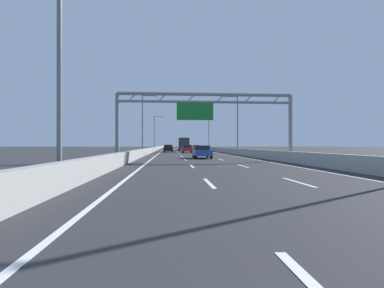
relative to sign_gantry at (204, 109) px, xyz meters
The scene contains 53 objects.
ground_plane 71.82m from the sign_gantry, 89.90° to the left, with size 260.00×260.00×0.00m, color #2D2D30.
lane_dash_left_1 16.66m from the sign_gantry, 96.01° to the right, with size 0.16×3.00×0.01m, color white.
lane_dash_left_2 8.55m from the sign_gantry, 103.70° to the right, with size 0.16×3.00×0.01m, color white.
lane_dash_left_3 5.56m from the sign_gantry, 127.80° to the left, with size 0.16×3.00×0.01m, color white.
lane_dash_left_4 12.27m from the sign_gantry, 98.52° to the left, with size 0.16×3.00×0.01m, color white.
lane_dash_left_5 20.79m from the sign_gantry, 94.74° to the left, with size 0.16×3.00×0.01m, color white.
lane_dash_left_6 29.60m from the sign_gantry, 93.28° to the left, with size 0.16×3.00×0.01m, color white.
lane_dash_left_7 38.50m from the sign_gantry, 92.51° to the left, with size 0.16×3.00×0.01m, color white.
lane_dash_left_8 47.43m from the sign_gantry, 92.03° to the left, with size 0.16×3.00×0.01m, color white.
lane_dash_left_9 56.39m from the sign_gantry, 91.70° to the left, with size 0.16×3.00×0.01m, color white.
lane_dash_left_10 65.35m from the sign_gantry, 91.47° to the left, with size 0.16×3.00×0.01m, color white.
lane_dash_left_11 74.33m from the sign_gantry, 91.29° to the left, with size 0.16×3.00×0.01m, color white.
lane_dash_left_12 83.31m from the sign_gantry, 91.15° to the left, with size 0.16×3.00×0.01m, color white.
lane_dash_left_13 92.29m from the sign_gantry, 91.04° to the left, with size 0.16×3.00×0.01m, color white.
lane_dash_left_14 101.28m from the sign_gantry, 90.95° to the left, with size 0.16×3.00×0.01m, color white.
lane_dash_left_15 110.27m from the sign_gantry, 90.87° to the left, with size 0.16×3.00×0.01m, color white.
lane_dash_left_16 119.26m from the sign_gantry, 90.80° to the left, with size 0.16×3.00×0.01m, color white.
lane_dash_left_17 128.25m from the sign_gantry, 90.75° to the left, with size 0.16×3.00×0.01m, color white.
lane_dash_right_1 16.68m from the sign_gantry, 83.06° to the right, with size 0.16×3.00×0.01m, color white.
lane_dash_right_2 8.61m from the sign_gantry, 74.26° to the right, with size 0.16×3.00×0.01m, color white.
lane_dash_right_3 5.64m from the sign_gantry, 48.11° to the left, with size 0.16×3.00×0.01m, color white.
lane_dash_right_4 12.31m from the sign_gantry, 80.18° to the left, with size 0.16×3.00×0.01m, color white.
lane_dash_right_5 20.82m from the sign_gantry, 84.53° to the left, with size 0.16×3.00×0.01m, color white.
lane_dash_right_6 29.62m from the sign_gantry, 86.21° to the left, with size 0.16×3.00×0.01m, color white.
lane_dash_right_7 38.51m from the sign_gantry, 87.10° to the left, with size 0.16×3.00×0.01m, color white.
lane_dash_right_8 47.44m from the sign_gantry, 87.66° to the left, with size 0.16×3.00×0.01m, color white.
lane_dash_right_9 56.39m from the sign_gantry, 88.03° to the left, with size 0.16×3.00×0.01m, color white.
lane_dash_right_10 65.36m from the sign_gantry, 88.30° to the left, with size 0.16×3.00×0.01m, color white.
lane_dash_right_11 74.34m from the sign_gantry, 88.51° to the left, with size 0.16×3.00×0.01m, color white.
lane_dash_right_12 83.32m from the sign_gantry, 88.67° to the left, with size 0.16×3.00×0.01m, color white.
lane_dash_right_13 92.30m from the sign_gantry, 88.80° to the left, with size 0.16×3.00×0.01m, color white.
lane_dash_right_14 101.29m from the sign_gantry, 88.91° to the left, with size 0.16×3.00×0.01m, color white.
lane_dash_right_15 110.28m from the sign_gantry, 89.00° to the left, with size 0.16×3.00×0.01m, color white.
lane_dash_right_16 119.27m from the sign_gantry, 89.07° to the left, with size 0.16×3.00×0.01m, color white.
lane_dash_right_17 128.26m from the sign_gantry, 89.14° to the left, with size 0.16×3.00×0.01m, color white.
edge_line_left 60.07m from the sign_gantry, 94.91° to the left, with size 0.16×176.00×0.01m, color white.
edge_line_right 60.09m from the sign_gantry, 84.85° to the left, with size 0.16×176.00×0.01m, color white.
barrier_left 82.05m from the sign_gantry, 94.74° to the left, with size 0.45×220.00×0.95m.
barrier_right 82.07m from the sign_gantry, 85.08° to the left, with size 0.45×220.00×0.95m.
sign_gantry is the anchor object (origin of this frame).
streetlamp_left_near 16.99m from the sign_gantry, 115.59° to the right, with size 2.58×0.28×9.50m.
streetlamp_left_mid 21.66m from the sign_gantry, 109.80° to the left, with size 2.58×0.28×9.50m.
streetlamp_right_mid 21.75m from the sign_gantry, 69.56° to the left, with size 2.58×0.28×9.50m.
streetlamp_left_far 56.55m from the sign_gantry, 97.45° to the left, with size 2.58×0.28×9.50m.
streetlamp_right_far 56.59m from the sign_gantry, 82.29° to the left, with size 2.58×0.28×9.50m.
red_car 27.62m from the sign_gantry, 90.01° to the left, with size 1.81×4.13×1.44m.
blue_car 6.76m from the sign_gantry, 86.29° to the left, with size 1.84×4.15×1.42m.
green_car 76.23m from the sign_gantry, 87.34° to the left, with size 1.86×4.22×1.46m.
black_car 32.83m from the sign_gantry, 96.24° to the left, with size 1.87×4.57×1.50m.
orange_car 50.72m from the sign_gantry, 85.94° to the left, with size 1.87×4.11×1.41m.
yellow_car 63.12m from the sign_gantry, 93.23° to the left, with size 1.86×4.53×1.49m.
white_car 84.85m from the sign_gantry, 87.41° to the left, with size 1.75×4.11×1.51m.
box_truck 45.13m from the sign_gantry, 89.79° to the left, with size 2.38×7.73×3.14m.
Camera 1 is at (-3.34, 0.95, 1.52)m, focal length 27.76 mm.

